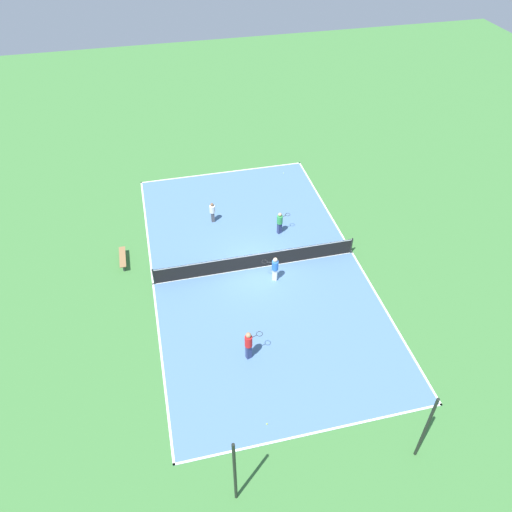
{
  "coord_description": "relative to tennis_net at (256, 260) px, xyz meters",
  "views": [
    {
      "loc": [
        4.88,
        20.62,
        19.4
      ],
      "look_at": [
        0.0,
        0.0,
        0.9
      ],
      "focal_mm": 35.0,
      "sensor_mm": 36.0,
      "label": 1
    }
  ],
  "objects": [
    {
      "name": "bench",
      "position": [
        7.41,
        -2.23,
        -0.17
      ],
      "size": [
        0.36,
        1.83,
        0.45
      ],
      "rotation": [
        0.0,
        0.0,
        1.57
      ],
      "color": "olive",
      "rests_on": "ground_plane"
    },
    {
      "name": "tennis_ball_near_net",
      "position": [
        1.83,
        9.76,
        -0.51
      ],
      "size": [
        0.07,
        0.07,
        0.07
      ],
      "primitive_type": "sphere",
      "color": "#CCE033",
      "rests_on": "court_surface"
    },
    {
      "name": "player_far_white",
      "position": [
        1.66,
        -4.95,
        0.23
      ],
      "size": [
        0.37,
        0.37,
        1.39
      ],
      "rotation": [
        0.0,
        0.0,
        1.54
      ],
      "color": "#4C4C51",
      "rests_on": "court_surface"
    },
    {
      "name": "tennis_ball_right_alley",
      "position": [
        -4.29,
        -9.43,
        -0.51
      ],
      "size": [
        0.07,
        0.07,
        0.07
      ],
      "primitive_type": "sphere",
      "color": "#CCE033",
      "rests_on": "court_surface"
    },
    {
      "name": "fence_post_back_left",
      "position": [
        -3.71,
        12.41,
        1.41
      ],
      "size": [
        0.12,
        0.12,
        3.96
      ],
      "color": "black",
      "rests_on": "ground_plane"
    },
    {
      "name": "player_coach_red",
      "position": [
        1.8,
        6.12,
        0.48
      ],
      "size": [
        0.99,
        0.6,
        1.77
      ],
      "rotation": [
        0.0,
        0.0,
        3.46
      ],
      "color": "navy",
      "rests_on": "court_surface"
    },
    {
      "name": "player_near_blue",
      "position": [
        -0.78,
        1.21,
        0.37
      ],
      "size": [
        0.98,
        0.72,
        1.6
      ],
      "rotation": [
        0.0,
        0.0,
        5.81
      ],
      "color": "white",
      "rests_on": "court_surface"
    },
    {
      "name": "court_surface",
      "position": [
        0.0,
        0.0,
        -0.56
      ],
      "size": [
        11.86,
        21.29,
        0.02
      ],
      "color": "#4C729E",
      "rests_on": "ground_plane"
    },
    {
      "name": "tennis_net",
      "position": [
        0.0,
        0.0,
        0.0
      ],
      "size": [
        11.66,
        0.1,
        1.07
      ],
      "color": "black",
      "rests_on": "court_surface"
    },
    {
      "name": "player_far_green",
      "position": [
        -2.17,
        -2.81,
        0.32
      ],
      "size": [
        0.99,
        0.64,
        1.51
      ],
      "rotation": [
        0.0,
        0.0,
        3.5
      ],
      "color": "navy",
      "rests_on": "court_surface"
    },
    {
      "name": "fence_post_back_right",
      "position": [
        3.71,
        12.41,
        1.41
      ],
      "size": [
        0.12,
        0.12,
        3.96
      ],
      "color": "black",
      "rests_on": "ground_plane"
    },
    {
      "name": "ground_plane",
      "position": [
        0.0,
        0.0,
        -0.57
      ],
      "size": [
        80.0,
        80.0,
        0.0
      ],
      "primitive_type": "plane",
      "color": "#3D7538"
    }
  ]
}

